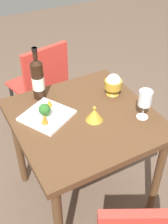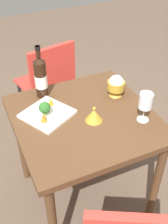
{
  "view_description": "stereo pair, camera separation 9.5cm",
  "coord_description": "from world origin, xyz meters",
  "px_view_note": "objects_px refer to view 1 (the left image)",
  "views": [
    {
      "loc": [
        -1.12,
        0.61,
        1.78
      ],
      "look_at": [
        0.0,
        0.0,
        0.77
      ],
      "focal_mm": 45.3,
      "sensor_mm": 36.0,
      "label": 1
    },
    {
      "loc": [
        -1.16,
        0.52,
        1.78
      ],
      "look_at": [
        0.0,
        0.0,
        0.77
      ],
      "focal_mm": 45.3,
      "sensor_mm": 36.0,
      "label": 2
    }
  ],
  "objects_px": {
    "rice_bowl": "(113,84)",
    "serving_plate": "(47,116)",
    "chair_near_window": "(42,81)",
    "carrot_garnish_left": "(44,119)",
    "wine_bottle": "(38,79)",
    "carrot_garnish_right": "(49,103)",
    "wine_glass": "(145,99)",
    "broccoli_floret": "(45,110)",
    "rice_bowl_lid": "(94,114)"
  },
  "relations": [
    {
      "from": "chair_near_window",
      "to": "wine_bottle",
      "type": "bearing_deg",
      "value": -123.3
    },
    {
      "from": "rice_bowl",
      "to": "rice_bowl_lid",
      "type": "relative_size",
      "value": 1.42
    },
    {
      "from": "chair_near_window",
      "to": "wine_bottle",
      "type": "xyz_separation_m",
      "value": [
        -0.51,
        0.2,
        0.35
      ]
    },
    {
      "from": "chair_near_window",
      "to": "broccoli_floret",
      "type": "distance_m",
      "value": 0.82
    },
    {
      "from": "rice_bowl",
      "to": "carrot_garnish_right",
      "type": "distance_m",
      "value": 0.42
    },
    {
      "from": "chair_near_window",
      "to": "wine_glass",
      "type": "bearing_deg",
      "value": -87.72
    },
    {
      "from": "wine_bottle",
      "to": "carrot_garnish_right",
      "type": "bearing_deg",
      "value": -176.32
    },
    {
      "from": "chair_near_window",
      "to": "broccoli_floret",
      "type": "relative_size",
      "value": 9.91
    },
    {
      "from": "wine_bottle",
      "to": "rice_bowl_lid",
      "type": "bearing_deg",
      "value": -152.0
    },
    {
      "from": "chair_near_window",
      "to": "carrot_garnish_left",
      "type": "bearing_deg",
      "value": -121.37
    },
    {
      "from": "chair_near_window",
      "to": "carrot_garnish_right",
      "type": "height_order",
      "value": "chair_near_window"
    },
    {
      "from": "rice_bowl_lid",
      "to": "rice_bowl",
      "type": "bearing_deg",
      "value": -54.18
    },
    {
      "from": "rice_bowl",
      "to": "serving_plate",
      "type": "xyz_separation_m",
      "value": [
        -0.02,
        0.46,
        -0.07
      ]
    },
    {
      "from": "rice_bowl",
      "to": "broccoli_floret",
      "type": "xyz_separation_m",
      "value": [
        -0.03,
        0.48,
        -0.01
      ]
    },
    {
      "from": "wine_bottle",
      "to": "rice_bowl",
      "type": "height_order",
      "value": "wine_bottle"
    },
    {
      "from": "wine_glass",
      "to": "serving_plate",
      "type": "xyz_separation_m",
      "value": [
        0.27,
        0.48,
        -0.12
      ]
    },
    {
      "from": "broccoli_floret",
      "to": "carrot_garnish_right",
      "type": "xyz_separation_m",
      "value": [
        0.08,
        -0.06,
        -0.02
      ]
    },
    {
      "from": "wine_bottle",
      "to": "wine_glass",
      "type": "bearing_deg",
      "value": -136.58
    },
    {
      "from": "rice_bowl_lid",
      "to": "serving_plate",
      "type": "xyz_separation_m",
      "value": [
        0.15,
        0.23,
        -0.03
      ]
    },
    {
      "from": "rice_bowl",
      "to": "wine_bottle",
      "type": "bearing_deg",
      "value": 66.09
    },
    {
      "from": "wine_glass",
      "to": "serving_plate",
      "type": "bearing_deg",
      "value": 61.04
    },
    {
      "from": "chair_near_window",
      "to": "carrot_garnish_left",
      "type": "height_order",
      "value": "chair_near_window"
    },
    {
      "from": "serving_plate",
      "to": "carrot_garnish_right",
      "type": "bearing_deg",
      "value": -34.7
    },
    {
      "from": "wine_glass",
      "to": "carrot_garnish_right",
      "type": "xyz_separation_m",
      "value": [
        0.33,
        0.44,
        -0.09
      ]
    },
    {
      "from": "rice_bowl_lid",
      "to": "wine_bottle",
      "type": "bearing_deg",
      "value": 28.0
    },
    {
      "from": "rice_bowl",
      "to": "carrot_garnish_right",
      "type": "xyz_separation_m",
      "value": [
        0.05,
        0.42,
        -0.03
      ]
    },
    {
      "from": "wine_bottle",
      "to": "broccoli_floret",
      "type": "distance_m",
      "value": 0.23
    },
    {
      "from": "rice_bowl",
      "to": "carrot_garnish_left",
      "type": "relative_size",
      "value": 2.48
    },
    {
      "from": "serving_plate",
      "to": "wine_bottle",
      "type": "bearing_deg",
      "value": -10.02
    },
    {
      "from": "wine_bottle",
      "to": "wine_glass",
      "type": "relative_size",
      "value": 1.89
    },
    {
      "from": "wine_bottle",
      "to": "carrot_garnish_right",
      "type": "relative_size",
      "value": 6.53
    },
    {
      "from": "wine_bottle",
      "to": "serving_plate",
      "type": "bearing_deg",
      "value": 169.98
    },
    {
      "from": "rice_bowl",
      "to": "broccoli_floret",
      "type": "bearing_deg",
      "value": 93.51
    },
    {
      "from": "carrot_garnish_right",
      "to": "broccoli_floret",
      "type": "bearing_deg",
      "value": 142.3
    },
    {
      "from": "carrot_garnish_left",
      "to": "serving_plate",
      "type": "bearing_deg",
      "value": -31.61
    },
    {
      "from": "serving_plate",
      "to": "broccoli_floret",
      "type": "relative_size",
      "value": 3.95
    },
    {
      "from": "wine_glass",
      "to": "wine_bottle",
      "type": "bearing_deg",
      "value": 43.42
    },
    {
      "from": "rice_bowl",
      "to": "rice_bowl_lid",
      "type": "xyz_separation_m",
      "value": [
        -0.17,
        0.23,
        -0.04
      ]
    },
    {
      "from": "rice_bowl_lid",
      "to": "serving_plate",
      "type": "bearing_deg",
      "value": 55.85
    },
    {
      "from": "carrot_garnish_left",
      "to": "carrot_garnish_right",
      "type": "xyz_separation_m",
      "value": [
        0.13,
        -0.09,
        -0.0
      ]
    },
    {
      "from": "chair_near_window",
      "to": "broccoli_floret",
      "type": "height_order",
      "value": "chair_near_window"
    },
    {
      "from": "serving_plate",
      "to": "carrot_garnish_left",
      "type": "xyz_separation_m",
      "value": [
        -0.07,
        0.04,
        0.04
      ]
    },
    {
      "from": "serving_plate",
      "to": "broccoli_floret",
      "type": "distance_m",
      "value": 0.06
    },
    {
      "from": "rice_bowl_lid",
      "to": "broccoli_floret",
      "type": "xyz_separation_m",
      "value": [
        0.14,
        0.24,
        0.03
      ]
    },
    {
      "from": "rice_bowl_lid",
      "to": "wine_glass",
      "type": "bearing_deg",
      "value": -113.86
    },
    {
      "from": "chair_near_window",
      "to": "carrot_garnish_right",
      "type": "xyz_separation_m",
      "value": [
        -0.65,
        0.19,
        0.26
      ]
    },
    {
      "from": "chair_near_window",
      "to": "carrot_garnish_left",
      "type": "xyz_separation_m",
      "value": [
        -0.78,
        0.28,
        0.26
      ]
    },
    {
      "from": "wine_bottle",
      "to": "chair_near_window",
      "type": "bearing_deg",
      "value": -21.47
    },
    {
      "from": "rice_bowl",
      "to": "broccoli_floret",
      "type": "height_order",
      "value": "rice_bowl"
    },
    {
      "from": "rice_bowl",
      "to": "carrot_garnish_right",
      "type": "bearing_deg",
      "value": 83.25
    }
  ]
}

